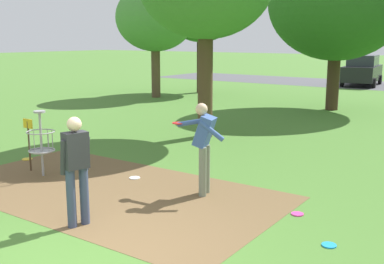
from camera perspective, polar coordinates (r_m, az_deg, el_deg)
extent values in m
plane|color=#47752D|center=(6.55, -12.76, -14.91)|extent=(160.00, 160.00, 0.00)
cube|color=brown|center=(9.23, -10.10, -6.94)|extent=(6.65, 3.65, 0.01)
cylinder|color=#9E9EA3|center=(10.35, -17.69, -1.46)|extent=(0.05, 0.05, 1.35)
cylinder|color=#9E9EA3|center=(10.23, -17.92, 2.34)|extent=(0.24, 0.24, 0.04)
torus|color=#9E9EA3|center=(10.30, -17.78, 0.03)|extent=(0.58, 0.58, 0.02)
torus|color=#9E9EA3|center=(10.38, -17.65, -2.13)|extent=(0.55, 0.55, 0.03)
cylinder|color=#9E9EA3|center=(10.39, -17.65, -2.24)|extent=(0.48, 0.48, 0.02)
cylinder|color=gray|center=(10.15, -16.90, -1.22)|extent=(0.01, 0.01, 0.40)
cylinder|color=gray|center=(10.27, -16.45, -1.06)|extent=(0.01, 0.01, 0.40)
cylinder|color=gray|center=(10.42, -16.49, -0.89)|extent=(0.01, 0.01, 0.40)
cylinder|color=gray|center=(10.53, -16.99, -0.79)|extent=(0.01, 0.01, 0.40)
cylinder|color=gray|center=(10.57, -17.76, -0.79)|extent=(0.01, 0.01, 0.40)
cylinder|color=gray|center=(10.53, -18.51, -0.89)|extent=(0.01, 0.01, 0.40)
cylinder|color=gray|center=(10.41, -18.97, -1.05)|extent=(0.01, 0.01, 0.40)
cylinder|color=gray|center=(10.27, -18.97, -1.22)|extent=(0.01, 0.01, 0.40)
cylinder|color=gray|center=(10.15, -18.47, -1.33)|extent=(0.01, 0.01, 0.40)
cylinder|color=gray|center=(10.11, -17.68, -1.33)|extent=(0.01, 0.01, 0.40)
cylinder|color=#4C3823|center=(10.87, -19.01, -1.63)|extent=(0.04, 0.04, 1.10)
cube|color=gold|center=(10.78, -19.18, 0.96)|extent=(0.28, 0.03, 0.20)
cylinder|color=slate|center=(8.65, 1.28, -4.84)|extent=(0.14, 0.14, 0.92)
cylinder|color=slate|center=(8.85, 1.73, -4.47)|extent=(0.14, 0.14, 0.92)
cube|color=#385693|center=(8.58, 1.53, 0.10)|extent=(0.46, 0.45, 0.60)
sphere|color=beige|center=(8.53, 1.16, 2.77)|extent=(0.22, 0.22, 0.22)
cylinder|color=#385693|center=(8.80, 0.00, 1.17)|extent=(0.59, 0.24, 0.21)
cylinder|color=red|center=(8.90, -1.70, 1.09)|extent=(0.22, 0.22, 0.02)
cylinder|color=#385693|center=(8.37, 2.37, 0.14)|extent=(0.48, 0.21, 0.37)
cylinder|color=#384260|center=(7.49, -14.36, -7.79)|extent=(0.14, 0.14, 0.92)
cylinder|color=#384260|center=(7.58, -12.85, -7.48)|extent=(0.14, 0.14, 0.92)
cube|color=#2D2D33|center=(7.34, -13.86, -2.15)|extent=(0.31, 0.40, 0.56)
sphere|color=beige|center=(7.26, -14.01, 0.92)|extent=(0.22, 0.22, 0.22)
cylinder|color=#2D2D33|center=(7.29, -15.23, -2.98)|extent=(0.18, 0.13, 0.55)
cylinder|color=#2D2D33|center=(7.45, -12.60, -2.55)|extent=(0.18, 0.13, 0.55)
cylinder|color=orange|center=(7.55, -14.39, -3.60)|extent=(0.22, 0.22, 0.02)
cylinder|color=gold|center=(12.02, -19.24, -3.10)|extent=(0.24, 0.24, 0.02)
cylinder|color=gold|center=(10.83, -13.08, -4.29)|extent=(0.25, 0.25, 0.02)
cylinder|color=white|center=(9.92, -6.92, -5.51)|extent=(0.23, 0.23, 0.02)
cylinder|color=#E53D99|center=(8.10, 12.59, -9.61)|extent=(0.21, 0.21, 0.02)
cylinder|color=#1E93DB|center=(7.08, 16.19, -12.96)|extent=(0.21, 0.21, 0.02)
cylinder|color=#4C3823|center=(13.75, 1.60, 5.60)|extent=(0.43, 0.43, 3.01)
cylinder|color=#422D1E|center=(25.20, 1.08, 7.98)|extent=(0.43, 0.43, 2.83)
ellipsoid|color=#2D6623|center=(25.19, 1.10, 14.43)|extent=(3.78, 3.78, 3.22)
cylinder|color=brown|center=(23.26, -4.38, 7.15)|extent=(0.43, 0.43, 2.41)
ellipsoid|color=#4C8E3D|center=(23.22, -4.48, 13.58)|extent=(3.75, 3.75, 3.19)
cylinder|color=#422D1E|center=(19.92, 16.62, 5.78)|extent=(0.50, 0.50, 2.24)
ellipsoid|color=#2D6623|center=(19.89, 17.14, 14.81)|extent=(5.39, 5.39, 4.58)
cube|color=black|center=(30.90, 19.81, 6.69)|extent=(2.25, 4.37, 0.90)
cube|color=#2D333D|center=(30.86, 19.91, 8.11)|extent=(1.81, 2.34, 0.64)
cylinder|color=black|center=(32.36, 18.54, 6.15)|extent=(0.24, 0.62, 0.60)
cylinder|color=black|center=(32.10, 21.72, 5.90)|extent=(0.24, 0.62, 0.60)
cylinder|color=black|center=(29.81, 17.65, 5.81)|extent=(0.24, 0.62, 0.60)
cylinder|color=black|center=(29.52, 21.09, 5.54)|extent=(0.24, 0.62, 0.60)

